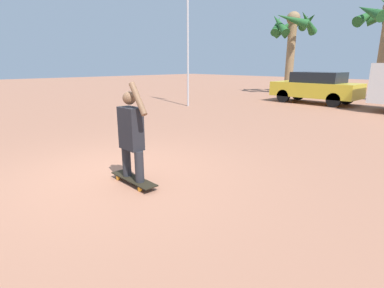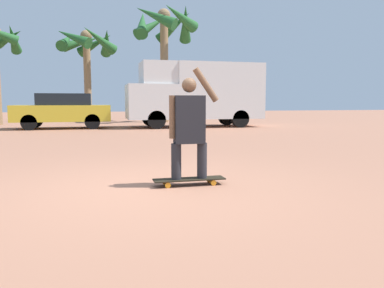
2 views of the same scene
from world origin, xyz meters
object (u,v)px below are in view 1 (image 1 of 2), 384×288
person_skateboarder (131,132)px  parked_car_yellow (316,87)px  palm_tree_far_left (292,30)px  flagpole (190,13)px  skateboard (134,179)px

person_skateboarder → parked_car_yellow: bearing=102.2°
parked_car_yellow → palm_tree_far_left: size_ratio=0.80×
palm_tree_far_left → flagpole: size_ratio=0.75×
person_skateboarder → palm_tree_far_left: palm_tree_far_left is taller
skateboard → flagpole: size_ratio=0.15×
skateboard → flagpole: flagpole is taller
palm_tree_far_left → flagpole: bearing=-89.7°
parked_car_yellow → person_skateboarder: bearing=-77.8°
parked_car_yellow → palm_tree_far_left: (-3.54, 3.63, 3.13)m
skateboard → person_skateboarder: 0.79m
person_skateboarder → parked_car_yellow: person_skateboarder is taller
skateboard → flagpole: bearing=131.2°
person_skateboarder → flagpole: bearing=131.2°
palm_tree_far_left → skateboard: bearing=-68.7°
parked_car_yellow → skateboard: bearing=-77.8°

